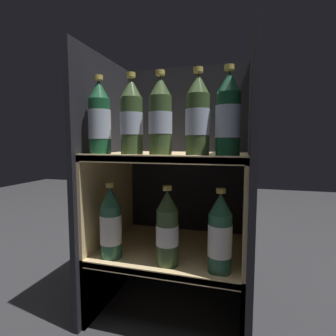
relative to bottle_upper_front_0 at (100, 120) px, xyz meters
name	(u,v)px	position (x,y,z in m)	size (l,w,h in m)	color
fridge_back_wall	(185,178)	(0.21, 0.36, -0.23)	(0.56, 0.02, 0.95)	black
fridge_side_left	(106,182)	(-0.06, 0.15, -0.23)	(0.02, 0.45, 0.95)	black
fridge_side_right	(250,189)	(0.48, 0.15, -0.23)	(0.02, 0.45, 0.95)	black
shelf_lower	(172,261)	(0.21, 0.14, -0.51)	(0.52, 0.41, 0.25)	#DBBC84
shelf_upper	(172,202)	(0.21, 0.14, -0.29)	(0.52, 0.41, 0.59)	#DBBC84
bottle_upper_front_0	(100,120)	(0.00, 0.00, 0.00)	(0.07, 0.07, 0.25)	#194C2D
bottle_upper_front_1	(132,119)	(0.11, 0.00, 0.00)	(0.07, 0.07, 0.25)	#384C28
bottle_upper_front_2	(161,118)	(0.21, 0.00, 0.00)	(0.07, 0.07, 0.25)	#384C28
bottle_upper_front_3	(198,117)	(0.32, 0.00, 0.00)	(0.07, 0.07, 0.25)	#384C28
bottle_upper_front_4	(228,116)	(0.41, 0.00, 0.00)	(0.07, 0.07, 0.25)	#144228
bottle_lower_front_0	(111,225)	(0.03, 0.00, -0.35)	(0.07, 0.07, 0.25)	#285B42
bottle_lower_front_1	(167,230)	(0.23, 0.00, -0.35)	(0.07, 0.07, 0.25)	#384C28
bottle_lower_front_2	(220,235)	(0.39, 0.00, -0.35)	(0.07, 0.07, 0.25)	#285B42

